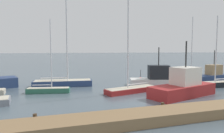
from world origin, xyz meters
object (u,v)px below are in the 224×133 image
(channel_buoy_0, at_px, (141,80))
(sailboat_5, at_px, (218,83))
(sailboat_6, at_px, (131,88))
(fishing_boat_1, at_px, (157,78))
(fishing_boat_0, at_px, (213,76))
(fishing_boat_2, at_px, (183,86))
(sailboat_0, at_px, (63,81))
(sailboat_2, at_px, (189,76))
(sailboat_1, at_px, (48,89))

(channel_buoy_0, bearing_deg, sailboat_5, -39.14)
(sailboat_6, bearing_deg, fishing_boat_1, -161.45)
(sailboat_5, bearing_deg, sailboat_6, 1.46)
(fishing_boat_0, bearing_deg, sailboat_5, -133.86)
(sailboat_6, distance_m, fishing_boat_0, 14.53)
(sailboat_5, bearing_deg, fishing_boat_2, 24.41)
(sailboat_0, bearing_deg, sailboat_5, -11.66)
(sailboat_2, relative_size, fishing_boat_2, 1.24)
(fishing_boat_1, bearing_deg, fishing_boat_0, 18.29)
(fishing_boat_1, bearing_deg, sailboat_0, -177.31)
(fishing_boat_0, xyz_separation_m, fishing_boat_1, (-9.22, -0.13, 0.06))
(fishing_boat_2, xyz_separation_m, channel_buoy_0, (-0.28, 9.30, -0.65))
(sailboat_0, relative_size, sailboat_6, 1.26)
(channel_buoy_0, bearing_deg, fishing_boat_1, -73.60)
(sailboat_2, bearing_deg, sailboat_1, -168.21)
(sailboat_6, height_order, fishing_boat_0, sailboat_6)
(sailboat_1, relative_size, fishing_boat_0, 1.28)
(sailboat_0, height_order, sailboat_5, sailboat_0)
(sailboat_6, distance_m, channel_buoy_0, 7.35)
(sailboat_2, bearing_deg, sailboat_5, -96.67)
(sailboat_2, relative_size, sailboat_5, 1.11)
(channel_buoy_0, bearing_deg, fishing_boat_2, -88.27)
(fishing_boat_2, bearing_deg, fishing_boat_1, 68.39)
(sailboat_6, xyz_separation_m, fishing_boat_0, (14.15, 3.26, 0.41))
(fishing_boat_2, bearing_deg, sailboat_1, 140.35)
(fishing_boat_0, xyz_separation_m, channel_buoy_0, (-10.11, 2.89, -0.51))
(sailboat_5, xyz_separation_m, sailboat_6, (-11.72, 0.11, 0.00))
(sailboat_1, distance_m, sailboat_6, 8.97)
(sailboat_2, height_order, sailboat_6, sailboat_6)
(sailboat_5, distance_m, fishing_boat_2, 8.02)
(fishing_boat_2, bearing_deg, fishing_boat_0, 17.05)
(fishing_boat_1, bearing_deg, sailboat_2, 41.24)
(sailboat_6, bearing_deg, fishing_boat_2, 130.01)
(sailboat_0, relative_size, fishing_boat_0, 2.05)
(sailboat_6, bearing_deg, channel_buoy_0, -137.16)
(sailboat_2, relative_size, fishing_boat_0, 1.58)
(sailboat_0, height_order, sailboat_1, sailboat_0)
(sailboat_5, height_order, fishing_boat_1, sailboat_5)
(sailboat_5, height_order, sailboat_6, sailboat_6)
(sailboat_2, distance_m, fishing_boat_1, 8.41)
(sailboat_1, bearing_deg, fishing_boat_0, 13.67)
(fishing_boat_2, bearing_deg, sailboat_6, 127.73)
(sailboat_0, xyz_separation_m, fishing_boat_0, (20.98, -2.97, 0.28))
(fishing_boat_1, height_order, fishing_boat_2, fishing_boat_2)
(sailboat_1, relative_size, sailboat_6, 0.79)
(sailboat_1, height_order, fishing_boat_0, sailboat_1)
(sailboat_0, bearing_deg, fishing_boat_2, -32.89)
(fishing_boat_1, bearing_deg, fishing_boat_2, -78.04)
(sailboat_0, height_order, fishing_boat_0, sailboat_0)
(sailboat_2, height_order, sailboat_5, sailboat_2)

